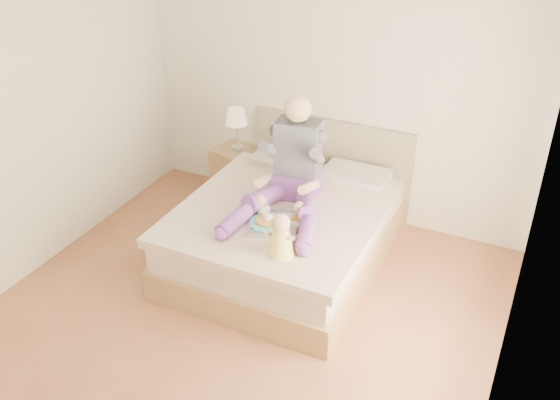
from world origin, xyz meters
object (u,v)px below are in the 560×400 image
at_px(bed, 290,227).
at_px(nightstand, 237,173).
at_px(baby, 281,238).
at_px(tray, 280,222).
at_px(adult, 291,173).

bearing_deg(bed, nightstand, 141.48).
bearing_deg(baby, nightstand, 123.63).
distance_m(bed, baby, 0.95).
distance_m(bed, tray, 0.55).
height_order(nightstand, baby, baby).
height_order(nightstand, adult, adult).
height_order(bed, tray, bed).
relative_size(adult, tray, 1.96).
xyz_separation_m(bed, adult, (0.02, -0.03, 0.58)).
xyz_separation_m(nightstand, tray, (1.11, -1.22, 0.37)).
bearing_deg(bed, adult, -54.37).
bearing_deg(adult, bed, 118.38).
bearing_deg(bed, tray, -75.96).
relative_size(nightstand, adult, 0.46).
bearing_deg(tray, nightstand, 111.52).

